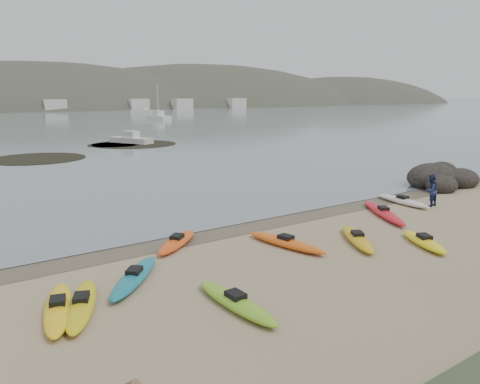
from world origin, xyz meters
TOP-DOWN VIEW (x-y plane):
  - ground at (0.00, 0.00)m, footprint 600.00×600.00m
  - wet_sand at (0.00, -0.30)m, footprint 60.00×60.00m
  - kayaks at (-0.82, -3.90)m, footprint 19.82×8.73m
  - person_east at (10.17, -2.82)m, footprint 0.83×0.66m
  - rock_cluster at (15.78, 0.10)m, footprint 5.29×3.89m
  - kelp_mats at (4.64, 32.60)m, footprint 21.18×15.79m
  - far_hills at (39.38, 193.97)m, footprint 550.00×135.00m

SIDE VIEW (x-z plane):
  - far_hills at x=39.38m, z-range -55.93..24.07m
  - ground at x=0.00m, z-range 0.00..0.00m
  - wet_sand at x=0.00m, z-range 0.00..0.00m
  - kelp_mats at x=4.64m, z-range 0.01..0.05m
  - kayaks at x=-0.82m, z-range 0.00..0.34m
  - rock_cluster at x=15.78m, z-range -0.66..1.14m
  - person_east at x=10.17m, z-range 0.00..1.68m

